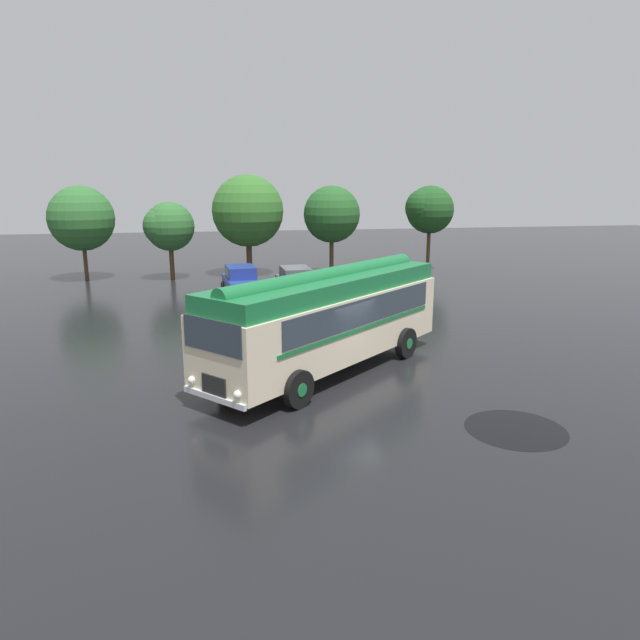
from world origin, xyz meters
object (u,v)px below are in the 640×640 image
object	(u,v)px
vintage_bus	(328,316)
traffic_cone	(238,391)
car_near_left	(241,281)
car_mid_left	(296,282)

from	to	relation	value
vintage_bus	traffic_cone	xyz separation A→B (m)	(-3.09, -2.09, -1.62)
traffic_cone	car_near_left	bearing A→B (deg)	86.53
vintage_bus	car_mid_left	distance (m)	12.86
car_mid_left	traffic_cone	distance (m)	15.39
vintage_bus	traffic_cone	bearing A→B (deg)	-146.02
vintage_bus	car_mid_left	size ratio (longest dim) A/B	2.16
car_near_left	car_mid_left	world-z (taller)	same
car_near_left	car_mid_left	distance (m)	3.14
car_near_left	car_mid_left	bearing A→B (deg)	-19.81
traffic_cone	vintage_bus	bearing A→B (deg)	33.98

